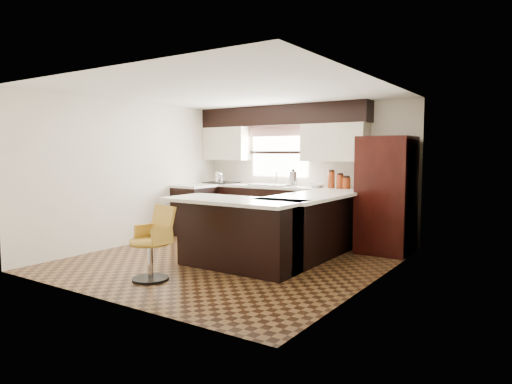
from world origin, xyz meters
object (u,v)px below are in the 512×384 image
Objects in this scene: peninsula_long at (307,229)px; refrigerator at (386,195)px; peninsula_return at (238,235)px; bar_chair at (150,243)px.

peninsula_long is 1.09× the size of refrigerator.
peninsula_long is 1.18× the size of peninsula_return.
peninsula_long is 1.11m from peninsula_return.
peninsula_return is 2.49m from refrigerator.
bar_chair is (-1.09, -2.02, 0.00)m from peninsula_long.
peninsula_long is at bearing -126.23° from refrigerator.
peninsula_long is 1.42m from refrigerator.
peninsula_return is 1.19m from bar_chair.
refrigerator is at bearing 57.35° from peninsula_return.
refrigerator is 3.66m from bar_chair.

